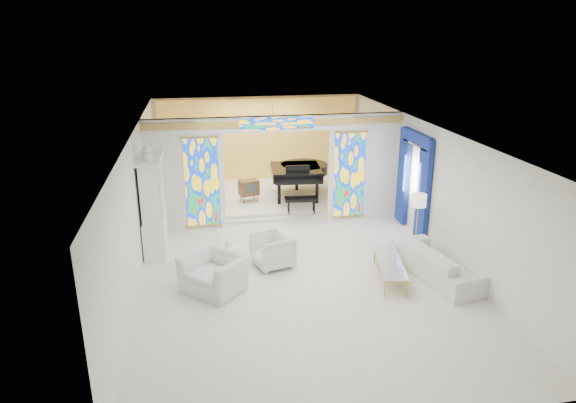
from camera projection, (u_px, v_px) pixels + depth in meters
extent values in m
plane|color=silver|center=(290.00, 251.00, 12.62)|extent=(12.00, 12.00, 0.00)
cube|color=white|center=(290.00, 130.00, 11.65)|extent=(7.00, 12.00, 0.02)
cube|color=white|center=(259.00, 140.00, 17.72)|extent=(7.00, 0.02, 3.00)
cube|color=white|center=(375.00, 335.00, 6.55)|extent=(7.00, 0.02, 3.00)
cube|color=white|center=(137.00, 201.00, 11.54)|extent=(0.02, 12.00, 3.00)
cube|color=white|center=(429.00, 185.00, 12.72)|extent=(0.02, 12.00, 3.00)
cube|color=white|center=(184.00, 175.00, 13.57)|extent=(2.00, 0.18, 3.00)
cube|color=white|center=(365.00, 166.00, 14.41)|extent=(2.00, 0.18, 3.00)
cube|color=white|center=(276.00, 123.00, 13.57)|extent=(3.00, 0.18, 0.40)
cube|color=white|center=(222.00, 181.00, 13.71)|extent=(0.12, 0.06, 2.60)
cube|color=white|center=(331.00, 176.00, 14.22)|extent=(0.12, 0.06, 2.60)
cube|color=white|center=(277.00, 130.00, 13.53)|extent=(3.24, 0.06, 0.12)
cube|color=gold|center=(277.00, 123.00, 13.47)|extent=(7.00, 0.05, 0.18)
cube|color=gold|center=(202.00, 183.00, 13.62)|extent=(0.90, 0.04, 2.40)
cube|color=gold|center=(349.00, 175.00, 14.30)|extent=(0.90, 0.04, 2.40)
cube|color=gold|center=(277.00, 123.00, 13.46)|extent=(2.00, 0.04, 0.34)
cube|color=silver|center=(267.00, 196.00, 16.41)|extent=(6.80, 3.80, 0.18)
cube|color=gold|center=(259.00, 141.00, 17.61)|extent=(6.70, 0.10, 2.90)
cylinder|color=#B99441|center=(273.00, 120.00, 15.55)|extent=(0.48, 0.48, 0.30)
cube|color=navy|center=(423.00, 190.00, 12.80)|extent=(0.12, 0.55, 2.60)
cube|color=navy|center=(403.00, 176.00, 14.01)|extent=(0.12, 0.55, 2.60)
cube|color=navy|center=(417.00, 138.00, 13.01)|extent=(0.14, 1.70, 0.30)
cube|color=gold|center=(416.00, 144.00, 13.07)|extent=(0.12, 1.50, 0.06)
cube|color=white|center=(156.00, 233.00, 12.49)|extent=(0.50, 1.40, 0.90)
cube|color=white|center=(152.00, 189.00, 12.12)|extent=(0.44, 1.30, 1.40)
cube|color=silver|center=(162.00, 188.00, 12.16)|extent=(0.01, 1.20, 1.30)
cube|color=white|center=(149.00, 158.00, 11.88)|extent=(0.56, 1.46, 0.08)
cylinder|color=white|center=(147.00, 157.00, 11.51)|extent=(0.22, 0.22, 0.16)
sphere|color=white|center=(147.00, 150.00, 11.46)|extent=(0.20, 0.20, 0.20)
imported|color=silver|center=(215.00, 273.00, 10.62)|extent=(1.60, 1.59, 0.78)
imported|color=white|center=(273.00, 250.00, 11.70)|extent=(1.04, 1.03, 0.78)
imported|color=white|center=(439.00, 262.00, 11.20)|extent=(1.36, 2.54, 0.70)
cylinder|color=white|center=(228.00, 249.00, 11.35)|extent=(0.56, 0.56, 0.03)
cylinder|color=white|center=(229.00, 260.00, 11.44)|extent=(0.09, 0.09, 0.55)
cylinder|color=white|center=(229.00, 271.00, 11.53)|extent=(0.38, 0.38, 0.03)
imported|color=silver|center=(228.00, 244.00, 11.31)|extent=(0.23, 0.23, 0.18)
cube|color=silver|center=(390.00, 263.00, 11.12)|extent=(0.86, 1.79, 0.04)
cube|color=#B99441|center=(390.00, 264.00, 11.12)|extent=(0.89, 1.82, 0.03)
cube|color=#B99441|center=(385.00, 289.00, 10.42)|extent=(0.04, 0.04, 0.35)
cube|color=#B99441|center=(407.00, 289.00, 10.40)|extent=(0.04, 0.04, 0.35)
cube|color=#B99441|center=(375.00, 255.00, 11.96)|extent=(0.04, 0.04, 0.35)
cube|color=#B99441|center=(394.00, 255.00, 11.95)|extent=(0.04, 0.04, 0.35)
cylinder|color=#B99441|center=(414.00, 251.00, 12.54)|extent=(0.32, 0.32, 0.03)
cylinder|color=#B99441|center=(416.00, 226.00, 12.33)|extent=(0.03, 0.03, 1.36)
cylinder|color=white|center=(419.00, 200.00, 12.11)|extent=(0.46, 0.46, 0.29)
cube|color=black|center=(296.00, 172.00, 15.87)|extent=(1.63, 1.73, 0.29)
cylinder|color=black|center=(304.00, 168.00, 16.24)|extent=(1.61, 1.61, 0.29)
cube|color=black|center=(299.00, 182.00, 15.01)|extent=(1.42, 0.43, 0.10)
cube|color=white|center=(299.00, 182.00, 14.92)|extent=(1.30, 0.22, 0.03)
cube|color=black|center=(298.00, 169.00, 15.26)|extent=(0.72, 0.09, 0.26)
cube|color=black|center=(301.00, 199.00, 14.53)|extent=(0.96, 0.44, 0.08)
cylinder|color=black|center=(279.00, 194.00, 15.29)|extent=(0.11, 0.11, 0.64)
cylinder|color=black|center=(317.00, 193.00, 15.39)|extent=(0.11, 0.11, 0.64)
cylinder|color=black|center=(297.00, 180.00, 16.61)|extent=(0.11, 0.11, 0.64)
cube|color=brown|center=(249.00, 187.00, 15.51)|extent=(0.64, 0.51, 0.46)
cube|color=#353A38|center=(251.00, 188.00, 15.34)|extent=(0.36, 0.11, 0.29)
cone|color=brown|center=(244.00, 200.00, 15.42)|extent=(0.04, 0.04, 0.20)
cone|color=brown|center=(257.00, 198.00, 15.59)|extent=(0.04, 0.04, 0.20)
cone|color=brown|center=(241.00, 197.00, 15.65)|extent=(0.04, 0.04, 0.20)
cone|color=brown|center=(254.00, 196.00, 15.82)|extent=(0.04, 0.04, 0.20)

